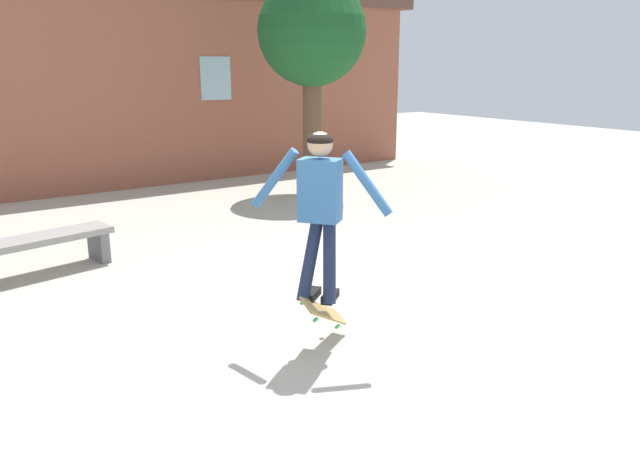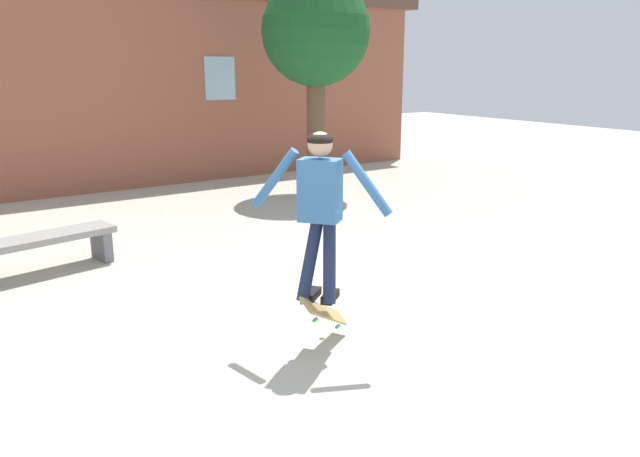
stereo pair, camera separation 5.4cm
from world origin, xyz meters
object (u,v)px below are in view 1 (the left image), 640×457
at_px(park_bench, 29,248).
at_px(skateboard_flipping, 324,312).
at_px(skater, 320,201).
at_px(tree_right, 312,35).

distance_m(park_bench, skateboard_flipping, 4.02).
bearing_deg(park_bench, skater, -75.37).
bearing_deg(skateboard_flipping, skater, 165.17).
distance_m(skater, skateboard_flipping, 1.02).
bearing_deg(skateboard_flipping, tree_right, 27.30).
bearing_deg(skater, park_bench, 77.34).
relative_size(park_bench, skateboard_flipping, 2.99).
height_order(tree_right, park_bench, tree_right).
bearing_deg(park_bench, tree_right, 10.52).
bearing_deg(tree_right, skateboard_flipping, -123.30).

